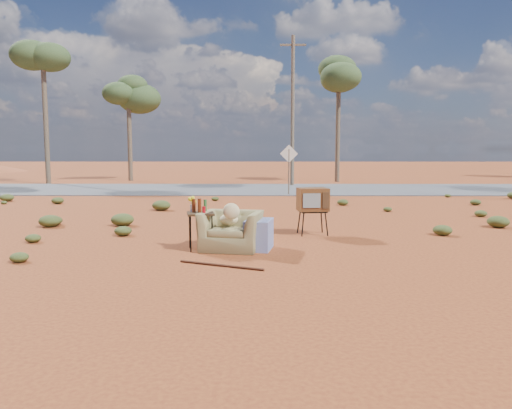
{
  "coord_description": "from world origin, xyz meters",
  "views": [
    {
      "loc": [
        0.23,
        -9.72,
        2.0
      ],
      "look_at": [
        0.15,
        1.08,
        0.8
      ],
      "focal_mm": 35.0,
      "sensor_mm": 36.0,
      "label": 1
    }
  ],
  "objects": [
    {
      "name": "side_table",
      "position": [
        -0.99,
        0.1,
        0.77
      ],
      "size": [
        0.61,
        0.61,
        1.05
      ],
      "rotation": [
        0.0,
        0.0,
        0.19
      ],
      "color": "#392714",
      "rests_on": "ground"
    },
    {
      "name": "eucalyptus_center",
      "position": [
        5.0,
        21.0,
        6.43
      ],
      "size": [
        3.2,
        3.2,
        7.6
      ],
      "color": "brown",
      "rests_on": "ground"
    },
    {
      "name": "eucalyptus_near_left",
      "position": [
        -8.0,
        22.0,
        5.45
      ],
      "size": [
        3.2,
        3.2,
        6.6
      ],
      "color": "brown",
      "rests_on": "ground"
    },
    {
      "name": "eucalyptus_left",
      "position": [
        -12.0,
        19.0,
        6.92
      ],
      "size": [
        3.2,
        3.2,
        8.1
      ],
      "color": "brown",
      "rests_on": "ground"
    },
    {
      "name": "road_sign",
      "position": [
        1.5,
        12.0,
        1.5
      ],
      "size": [
        0.78,
        0.06,
        2.19
      ],
      "color": "brown",
      "rests_on": "ground"
    },
    {
      "name": "highway",
      "position": [
        0.0,
        15.0,
        0.02
      ],
      "size": [
        140.0,
        7.0,
        0.04
      ],
      "primitive_type": "cube",
      "color": "#565659",
      "rests_on": "ground"
    },
    {
      "name": "ground",
      "position": [
        0.0,
        0.0,
        0.0
      ],
      "size": [
        140.0,
        140.0,
        0.0
      ],
      "primitive_type": "plane",
      "color": "#994B1E",
      "rests_on": "ground"
    },
    {
      "name": "armchair",
      "position": [
        -0.24,
        0.13,
        0.48
      ],
      "size": [
        1.51,
        0.96,
        1.03
      ],
      "rotation": [
        0.0,
        0.0,
        -0.17
      ],
      "color": "olive",
      "rests_on": "ground"
    },
    {
      "name": "tv_unit",
      "position": [
        1.47,
        1.87,
        0.81
      ],
      "size": [
        0.75,
        0.63,
        1.1
      ],
      "rotation": [
        0.0,
        0.0,
        0.14
      ],
      "color": "black",
      "rests_on": "ground"
    },
    {
      "name": "scrub_patch",
      "position": [
        -0.82,
        4.41,
        0.14
      ],
      "size": [
        17.49,
        8.07,
        0.33
      ],
      "color": "#485023",
      "rests_on": "ground"
    },
    {
      "name": "utility_pole_center",
      "position": [
        2.0,
        17.5,
        4.15
      ],
      "size": [
        1.4,
        0.2,
        8.0
      ],
      "color": "brown",
      "rests_on": "ground"
    },
    {
      "name": "rusty_bar",
      "position": [
        -0.44,
        -1.36,
        0.02
      ],
      "size": [
        1.49,
        0.69,
        0.04
      ],
      "primitive_type": "cylinder",
      "rotation": [
        0.0,
        1.57,
        -0.41
      ],
      "color": "#452012",
      "rests_on": "ground"
    }
  ]
}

